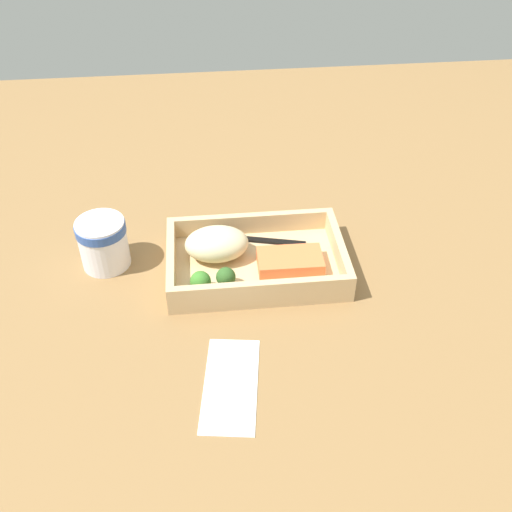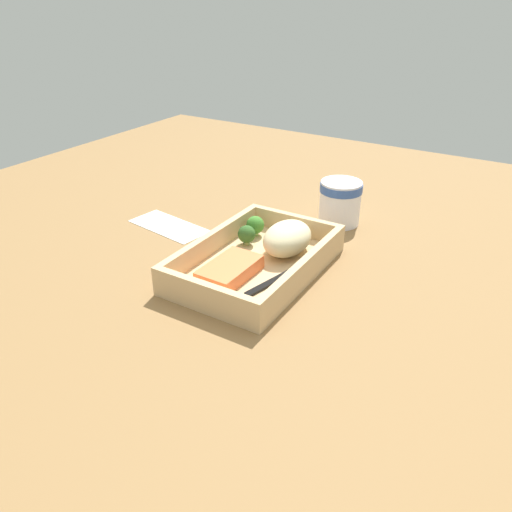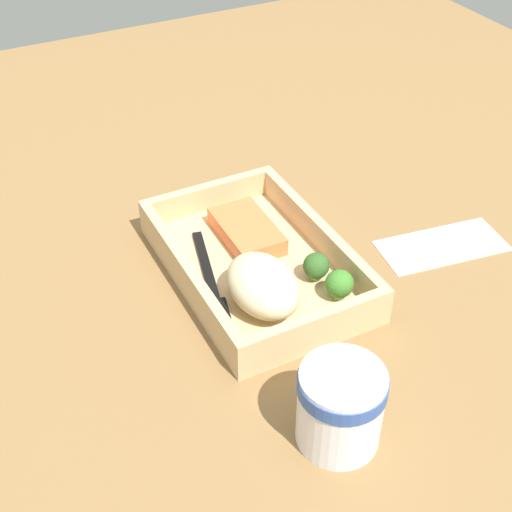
# 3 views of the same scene
# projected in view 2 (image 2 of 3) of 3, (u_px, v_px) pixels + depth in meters

# --- Properties ---
(ground_plane) EXTENTS (1.60, 1.60, 0.02)m
(ground_plane) POSITION_uv_depth(u_px,v_px,m) (256.00, 276.00, 0.80)
(ground_plane) COLOR olive
(takeout_tray) EXTENTS (0.28, 0.18, 0.01)m
(takeout_tray) POSITION_uv_depth(u_px,v_px,m) (256.00, 268.00, 0.79)
(takeout_tray) COLOR tan
(takeout_tray) RESTS_ON ground_plane
(tray_rim) EXTENTS (0.28, 0.18, 0.03)m
(tray_rim) POSITION_uv_depth(u_px,v_px,m) (256.00, 255.00, 0.78)
(tray_rim) COLOR tan
(tray_rim) RESTS_ON takeout_tray
(salmon_fillet) EXTENTS (0.10, 0.06, 0.02)m
(salmon_fillet) POSITION_uv_depth(u_px,v_px,m) (230.00, 270.00, 0.75)
(salmon_fillet) COLOR #F4743F
(salmon_fillet) RESTS_ON takeout_tray
(mashed_potatoes) EXTENTS (0.10, 0.07, 0.05)m
(mashed_potatoes) POSITION_uv_depth(u_px,v_px,m) (287.00, 238.00, 0.81)
(mashed_potatoes) COLOR beige
(mashed_potatoes) RESTS_ON takeout_tray
(broccoli_floret_1) EXTENTS (0.03, 0.03, 0.04)m
(broccoli_floret_1) POSITION_uv_depth(u_px,v_px,m) (255.00, 225.00, 0.87)
(broccoli_floret_1) COLOR #82AB5D
(broccoli_floret_1) RESTS_ON takeout_tray
(broccoli_floret_2) EXTENTS (0.03, 0.03, 0.03)m
(broccoli_floret_2) POSITION_uv_depth(u_px,v_px,m) (247.00, 235.00, 0.84)
(broccoli_floret_2) COLOR #799658
(broccoli_floret_2) RESTS_ON takeout_tray
(fork) EXTENTS (0.16, 0.05, 0.00)m
(fork) POSITION_uv_depth(u_px,v_px,m) (289.00, 273.00, 0.76)
(fork) COLOR black
(fork) RESTS_ON takeout_tray
(paper_cup) EXTENTS (0.08, 0.08, 0.08)m
(paper_cup) POSITION_uv_depth(u_px,v_px,m) (340.00, 200.00, 0.93)
(paper_cup) COLOR white
(paper_cup) RESTS_ON ground_plane
(receipt_slip) EXTENTS (0.09, 0.16, 0.00)m
(receipt_slip) POSITION_uv_depth(u_px,v_px,m) (169.00, 226.00, 0.94)
(receipt_slip) COLOR white
(receipt_slip) RESTS_ON ground_plane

